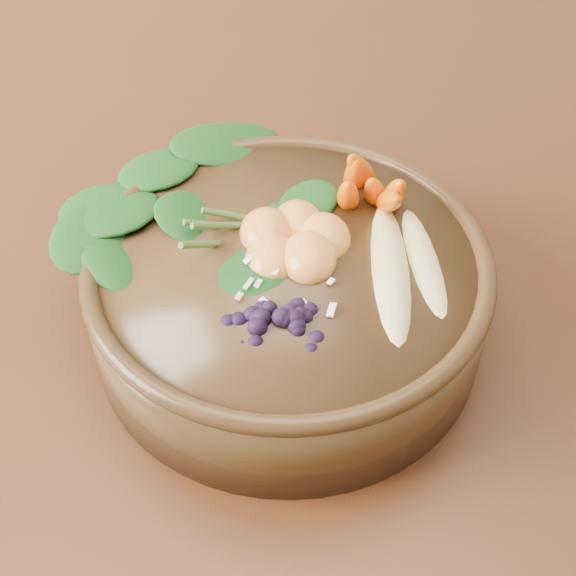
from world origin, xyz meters
name	(u,v)px	position (x,y,z in m)	size (l,w,h in m)	color
ground	(248,549)	(0.00, 0.00, 0.00)	(4.00, 4.00, 0.00)	#381E0F
dining_table	(226,262)	(0.00, 0.00, 0.66)	(1.60, 0.90, 0.75)	#331C0C
stoneware_bowl	(288,297)	(0.06, -0.18, 0.79)	(0.30, 0.30, 0.08)	#3E2B18
kale_heap	(238,177)	(0.02, -0.11, 0.85)	(0.20, 0.18, 0.05)	#194D18
carrot_cluster	(372,152)	(0.13, -0.10, 0.87)	(0.06, 0.06, 0.08)	#EA6200
banana_halves	(409,251)	(0.15, -0.19, 0.85)	(0.06, 0.17, 0.03)	#E0CC84
mandarin_cluster	(294,225)	(0.07, -0.16, 0.85)	(0.09, 0.10, 0.03)	orange
blueberry_pile	(281,302)	(0.06, -0.24, 0.85)	(0.14, 0.10, 0.04)	black
coconut_flakes	(287,275)	(0.06, -0.20, 0.84)	(0.10, 0.07, 0.01)	white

